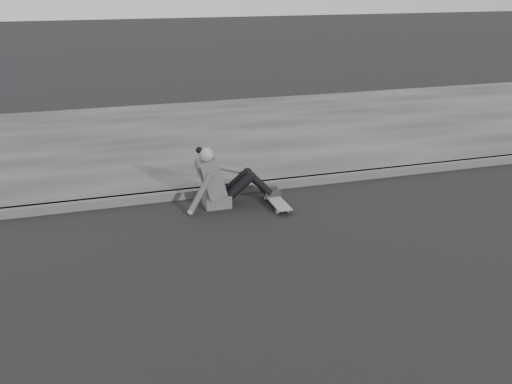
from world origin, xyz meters
TOP-DOWN VIEW (x-y plane):
  - ground at (0.00, 0.00)m, footprint 80.00×80.00m
  - curb at (0.00, 2.58)m, footprint 24.00×0.16m
  - sidewalk at (0.00, 5.60)m, footprint 24.00×6.00m
  - skateboard at (-0.54, 1.89)m, footprint 0.20×0.78m
  - seated_woman at (-1.27, 2.14)m, footprint 1.38×0.46m

SIDE VIEW (x-z plane):
  - ground at x=0.00m, z-range 0.00..0.00m
  - curb at x=0.00m, z-range 0.00..0.12m
  - sidewalk at x=0.00m, z-range 0.00..0.12m
  - skateboard at x=-0.54m, z-range 0.03..0.12m
  - seated_woman at x=-1.27m, z-range -0.08..0.80m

